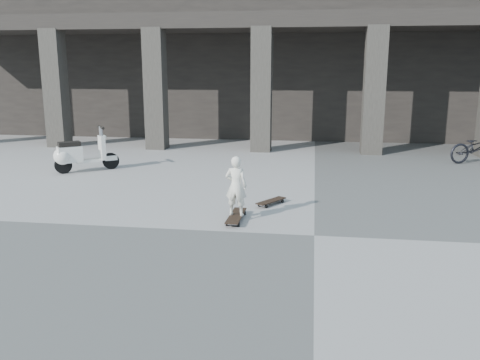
# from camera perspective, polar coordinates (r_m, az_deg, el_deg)

# --- Properties ---
(ground) EXTENTS (90.00, 90.00, 0.00)m
(ground) POSITION_cam_1_polar(r_m,az_deg,el_deg) (8.64, 8.35, -6.19)
(ground) COLOR #51514F
(ground) RESTS_ON ground
(colonnade) EXTENTS (28.00, 8.82, 6.00)m
(colonnade) POSITION_cam_1_polar(r_m,az_deg,el_deg) (21.95, 8.68, 13.22)
(colonnade) COLOR black
(colonnade) RESTS_ON ground
(longboard) EXTENTS (0.26, 1.03, 0.10)m
(longboard) POSITION_cam_1_polar(r_m,az_deg,el_deg) (9.35, -0.44, -4.07)
(longboard) COLOR black
(longboard) RESTS_ON ground
(skateboard_spare) EXTENTS (0.59, 0.77, 0.09)m
(skateboard_spare) POSITION_cam_1_polar(r_m,az_deg,el_deg) (10.40, 3.51, -2.40)
(skateboard_spare) COLOR black
(skateboard_spare) RESTS_ON ground
(child) EXTENTS (0.43, 0.30, 1.10)m
(child) POSITION_cam_1_polar(r_m,az_deg,el_deg) (9.20, -0.45, -0.67)
(child) COLOR silver
(child) RESTS_ON longboard
(scooter) EXTENTS (1.44, 1.19, 1.20)m
(scooter) POSITION_cam_1_polar(r_m,az_deg,el_deg) (14.17, -17.99, 2.72)
(scooter) COLOR black
(scooter) RESTS_ON ground
(bicycle) EXTENTS (1.86, 1.21, 0.92)m
(bicycle) POSITION_cam_1_polar(r_m,az_deg,el_deg) (16.36, 25.10, 3.36)
(bicycle) COLOR black
(bicycle) RESTS_ON ground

